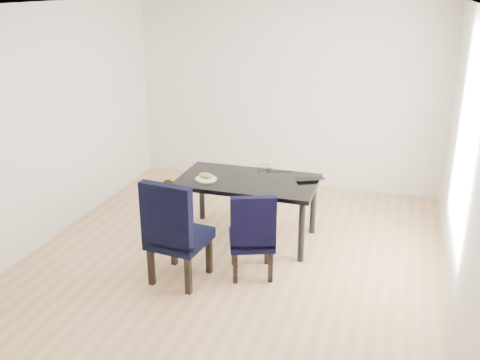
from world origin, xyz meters
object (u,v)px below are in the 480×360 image
(dining_table, at_px, (247,209))
(plate, at_px, (206,179))
(child, at_px, (169,218))
(laptop, at_px, (309,178))
(chair_left, at_px, (179,229))
(chair_right, at_px, (252,232))

(dining_table, height_order, plate, plate)
(child, xyz_separation_m, laptop, (1.40, 0.87, 0.32))
(chair_left, distance_m, plate, 0.98)
(chair_right, bearing_deg, laptop, 47.73)
(dining_table, height_order, chair_right, chair_right)
(chair_right, bearing_deg, dining_table, 89.11)
(chair_left, xyz_separation_m, chair_right, (0.67, 0.32, -0.09))
(chair_left, relative_size, child, 1.27)
(chair_right, distance_m, laptop, 1.12)
(chair_left, bearing_deg, child, 132.65)
(dining_table, height_order, chair_left, chair_left)
(dining_table, xyz_separation_m, plate, (-0.46, -0.14, 0.38))
(dining_table, xyz_separation_m, laptop, (0.68, 0.22, 0.39))
(dining_table, bearing_deg, chair_right, -70.61)
(chair_left, bearing_deg, laptop, 57.60)
(dining_table, bearing_deg, chair_left, -109.74)
(plate, bearing_deg, laptop, 17.81)
(chair_left, distance_m, laptop, 1.71)
(chair_left, relative_size, laptop, 3.44)
(chair_left, xyz_separation_m, laptop, (1.07, 1.32, 0.20))
(plate, height_order, laptop, laptop)
(dining_table, xyz_separation_m, child, (-0.72, -0.65, 0.07))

